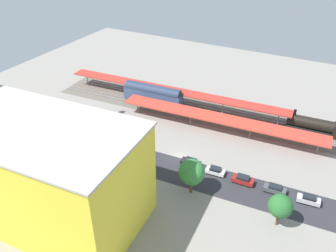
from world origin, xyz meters
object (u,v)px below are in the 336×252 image
Objects in this scene: box_truck_1 at (118,166)px; street_tree_0 at (75,136)px; construction_building at (34,170)px; box_truck_0 at (56,144)px; parked_car_0 at (309,200)px; parked_car_2 at (243,180)px; parked_car_4 at (191,162)px; locomotive at (319,127)px; street_tree_4 at (50,132)px; parked_car_1 at (275,189)px; freight_coach_far at (153,94)px; street_tree_2 at (192,172)px; platform_canopy_far at (173,91)px; parked_car_3 at (215,171)px; traffic_light at (121,152)px; platform_canopy_near at (220,118)px; street_tree_1 at (280,206)px.

box_truck_1 is 1.05× the size of street_tree_0.
construction_building is 4.67× the size of box_truck_0.
parked_car_2 is at bearing 1.29° from parked_car_0.
box_truck_0 is 17.77m from box_truck_1.
construction_building is at bearing 52.49° from parked_car_4.
parked_car_4 is 0.11× the size of construction_building.
street_tree_4 is (55.80, 36.14, 2.32)m from locomotive.
freight_coach_far is at bearing -28.01° from parked_car_1.
street_tree_2 is 36.22m from street_tree_4.
platform_canopy_far is 14.99× the size of parked_car_4.
locomotive is (-40.24, -2.85, -2.27)m from platform_canopy_far.
construction_building is (38.15, 24.95, 8.46)m from parked_car_1.
street_tree_4 is at bearing 70.78° from freight_coach_far.
street_tree_0 is (5.22, -16.19, -3.71)m from construction_building.
freight_coach_far reaches higher than box_truck_0.
parked_car_3 is at bearing 0.49° from parked_car_0.
freight_coach_far is 32.21m from box_truck_0.
box_truck_0 is at bearing 12.13° from parked_car_2.
parked_car_2 is at bearing -159.73° from box_truck_1.
street_tree_0 reaches higher than street_tree_4.
box_truck_0 is 6.97m from street_tree_0.
traffic_light is (-11.41, -1.25, -1.37)m from street_tree_0.
construction_building is at bearing 64.46° from platform_canopy_near.
freight_coach_far is 4.20× the size of parked_car_3.
traffic_light is at bearing -73.75° from box_truck_1.
locomotive is 1.85× the size of box_truck_1.
parked_car_3 is at bearing -106.48° from street_tree_2.
parked_car_0 is at bearing -171.41° from street_tree_4.
parked_car_3 is 0.55× the size of street_tree_2.
parked_car_3 is at bearing -158.93° from traffic_light.
box_truck_1 is at bearing 5.76° from street_tree_2.
platform_canopy_near is at bearing -91.81° from parked_car_4.
platform_canopy_far is 34.29m from street_tree_0.
street_tree_1 reaches higher than box_truck_1.
locomotive reaches higher than box_truck_0.
traffic_light is (0.55, -1.90, 2.50)m from box_truck_1.
construction_building reaches higher than platform_canopy_near.
street_tree_2 reaches higher than parked_car_1.
freight_coach_far is 3.87× the size of parked_car_2.
freight_coach_far is 2.06× the size of box_truck_1.
street_tree_1 is at bearing -179.71° from street_tree_4.
street_tree_2 reaches higher than freight_coach_far.
traffic_light is (13.21, 7.83, 3.46)m from parked_car_4.
platform_canopy_far is 29.80m from parked_car_4.
platform_canopy_far is at bearing 4.06° from locomotive.
construction_building is (31.57, 24.71, 8.44)m from parked_car_2.
street_tree_1 is 34.31m from traffic_light.
street_tree_2 reaches higher than platform_canopy_near.
street_tree_1 reaches higher than parked_car_0.
street_tree_0 reaches higher than street_tree_2.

